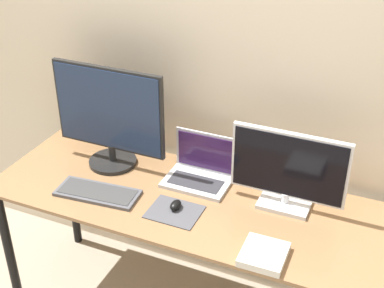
{
  "coord_description": "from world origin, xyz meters",
  "views": [
    {
      "loc": [
        0.82,
        -1.49,
        2.21
      ],
      "look_at": [
        -0.0,
        0.39,
        1.02
      ],
      "focal_mm": 50.0,
      "sensor_mm": 36.0,
      "label": 1
    }
  ],
  "objects_px": {
    "mouse": "(176,205)",
    "keyboard": "(98,193)",
    "book": "(264,254)",
    "monitor_right": "(288,171)",
    "laptop": "(200,169)",
    "monitor_left": "(109,117)"
  },
  "relations": [
    {
      "from": "book",
      "to": "mouse",
      "type": "bearing_deg",
      "value": 162.03
    },
    {
      "from": "laptop",
      "to": "keyboard",
      "type": "bearing_deg",
      "value": -141.5
    },
    {
      "from": "monitor_right",
      "to": "book",
      "type": "relative_size",
      "value": 2.71
    },
    {
      "from": "book",
      "to": "monitor_right",
      "type": "bearing_deg",
      "value": 92.3
    },
    {
      "from": "monitor_right",
      "to": "keyboard",
      "type": "height_order",
      "value": "monitor_right"
    },
    {
      "from": "monitor_right",
      "to": "book",
      "type": "height_order",
      "value": "monitor_right"
    },
    {
      "from": "laptop",
      "to": "book",
      "type": "height_order",
      "value": "laptop"
    },
    {
      "from": "monitor_right",
      "to": "laptop",
      "type": "relative_size",
      "value": 1.66
    },
    {
      "from": "laptop",
      "to": "mouse",
      "type": "distance_m",
      "value": 0.27
    },
    {
      "from": "mouse",
      "to": "book",
      "type": "relative_size",
      "value": 0.38
    },
    {
      "from": "monitor_left",
      "to": "book",
      "type": "bearing_deg",
      "value": -22.29
    },
    {
      "from": "monitor_left",
      "to": "book",
      "type": "xyz_separation_m",
      "value": [
        0.91,
        -0.37,
        -0.25
      ]
    },
    {
      "from": "monitor_right",
      "to": "mouse",
      "type": "xyz_separation_m",
      "value": [
        -0.44,
        -0.23,
        -0.16
      ]
    },
    {
      "from": "monitor_right",
      "to": "book",
      "type": "bearing_deg",
      "value": -87.7
    },
    {
      "from": "laptop",
      "to": "keyboard",
      "type": "xyz_separation_m",
      "value": [
        -0.39,
        -0.31,
        -0.05
      ]
    },
    {
      "from": "monitor_right",
      "to": "book",
      "type": "xyz_separation_m",
      "value": [
        0.02,
        -0.37,
        -0.17
      ]
    },
    {
      "from": "mouse",
      "to": "keyboard",
      "type": "bearing_deg",
      "value": -173.89
    },
    {
      "from": "laptop",
      "to": "book",
      "type": "bearing_deg",
      "value": -42.97
    },
    {
      "from": "laptop",
      "to": "keyboard",
      "type": "relative_size",
      "value": 0.77
    },
    {
      "from": "monitor_left",
      "to": "laptop",
      "type": "distance_m",
      "value": 0.51
    },
    {
      "from": "keyboard",
      "to": "monitor_right",
      "type": "bearing_deg",
      "value": 18.08
    },
    {
      "from": "monitor_left",
      "to": "mouse",
      "type": "xyz_separation_m",
      "value": [
        0.46,
        -0.23,
        -0.24
      ]
    }
  ]
}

